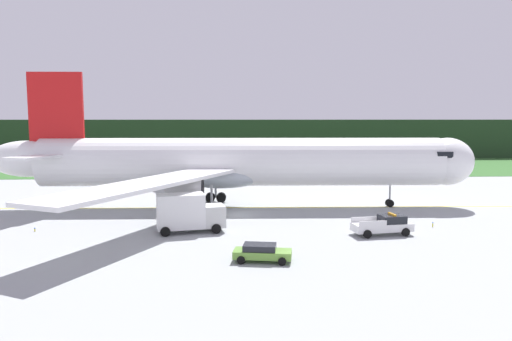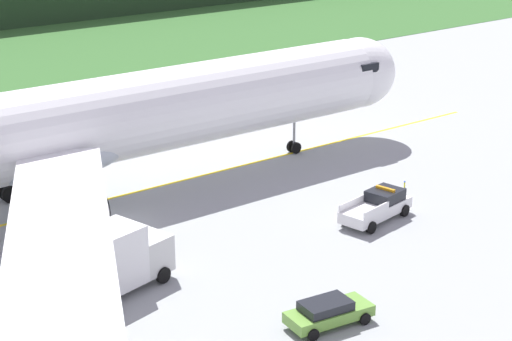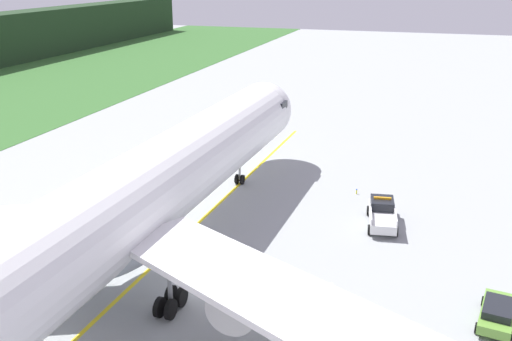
{
  "view_description": "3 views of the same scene",
  "coord_description": "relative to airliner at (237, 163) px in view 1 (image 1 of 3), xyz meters",
  "views": [
    {
      "loc": [
        -0.51,
        -51.82,
        10.62
      ],
      "look_at": [
        2.26,
        3.94,
        4.46
      ],
      "focal_mm": 33.64,
      "sensor_mm": 36.0,
      "label": 1
    },
    {
      "loc": [
        -24.17,
        -43.23,
        20.64
      ],
      "look_at": [
        8.94,
        -2.85,
        2.41
      ],
      "focal_mm": 59.89,
      "sensor_mm": 36.0,
      "label": 2
    },
    {
      "loc": [
        -29.05,
        -12.79,
        18.94
      ],
      "look_at": [
        8.24,
        -0.9,
        5.18
      ],
      "focal_mm": 40.55,
      "sensor_mm": 36.0,
      "label": 3
    }
  ],
  "objects": [
    {
      "name": "distant_tree_line",
      "position": [
        -0.01,
        69.99,
        -0.28
      ],
      "size": [
        288.0,
        8.0,
        10.13
      ],
      "primitive_type": "cube",
      "color": "#20361F",
      "rests_on": "ground"
    },
    {
      "name": "grass_verge",
      "position": [
        -0.01,
        47.93,
        -5.32
      ],
      "size": [
        320.0,
        40.26,
        0.04
      ],
      "primitive_type": "cube",
      "color": "#32602A",
      "rests_on": "ground"
    },
    {
      "name": "taxiway_edge_light_west",
      "position": [
        -19.06,
        -11.18,
        -5.14
      ],
      "size": [
        0.12,
        0.12,
        0.38
      ],
      "color": "yellow",
      "rests_on": "ground"
    },
    {
      "name": "taxiway_centerline_main",
      "position": [
        0.59,
        -0.02,
        -5.34
      ],
      "size": [
        74.45,
        2.22,
        0.01
      ],
      "primitive_type": "cube",
      "rotation": [
        0.0,
        0.0,
        -0.03
      ],
      "color": "yellow",
      "rests_on": "ground"
    },
    {
      "name": "taxiway_edge_light_east",
      "position": [
        19.02,
        -11.18,
        -5.08
      ],
      "size": [
        0.12,
        0.12,
        0.48
      ],
      "color": "yellow",
      "rests_on": "ground"
    },
    {
      "name": "airliner",
      "position": [
        0.0,
        0.0,
        0.0
      ],
      "size": [
        57.06,
        51.74,
        15.83
      ],
      "color": "white",
      "rests_on": "ground"
    },
    {
      "name": "staff_car",
      "position": [
        1.64,
        -21.58,
        -4.64
      ],
      "size": [
        4.51,
        2.49,
        1.3
      ],
      "color": "#649938",
      "rests_on": "ground"
    },
    {
      "name": "catering_truck",
      "position": [
        -4.66,
        -12.12,
        -3.46
      ],
      "size": [
        6.58,
        3.73,
        3.78
      ],
      "color": "silver",
      "rests_on": "ground"
    },
    {
      "name": "ops_pickup_truck",
      "position": [
        13.28,
        -13.96,
        -4.44
      ],
      "size": [
        5.64,
        2.84,
        1.94
      ],
      "color": "silver",
      "rests_on": "ground"
    },
    {
      "name": "ground",
      "position": [
        -0.01,
        -4.36,
        -5.34
      ],
      "size": [
        320.0,
        320.0,
        0.0
      ],
      "primitive_type": "plane",
      "color": "#959A9B"
    }
  ]
}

